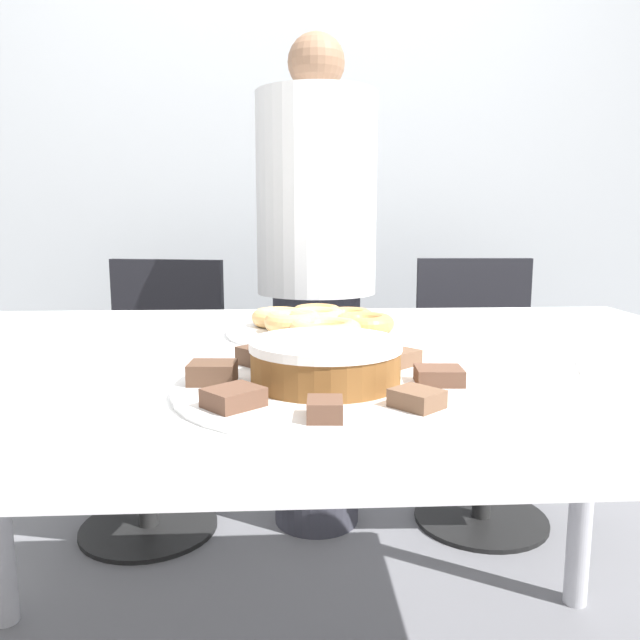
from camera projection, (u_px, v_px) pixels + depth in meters
wall_back at (291, 144)px, 2.54m from camera, size 8.00×0.05×2.60m
table at (300, 403)px, 1.05m from camera, size 1.58×1.02×0.78m
person_standing at (316, 280)px, 1.97m from camera, size 0.37×0.37×1.55m
office_chair_left at (152, 404)px, 2.03m from camera, size 0.53×0.53×0.86m
office_chair_right at (481, 399)px, 2.09m from camera, size 0.46×0.46×0.86m
plate_cake at (325, 387)px, 0.81m from camera, size 0.39×0.39×0.01m
plate_donuts at (316, 331)px, 1.21m from camera, size 0.35×0.35×0.01m
frosted_cake at (325, 361)px, 0.80m from camera, size 0.20×0.20×0.06m
lamington_0 at (325, 409)px, 0.66m from camera, size 0.04×0.05×0.02m
lamington_1 at (417, 398)px, 0.70m from camera, size 0.07×0.07×0.02m
lamington_2 at (439, 376)px, 0.80m from camera, size 0.06×0.05×0.02m
lamington_3 at (397, 358)px, 0.91m from camera, size 0.08×0.08×0.02m
lamington_4 at (326, 351)px, 0.95m from camera, size 0.04×0.05×0.02m
lamington_5 at (255, 356)px, 0.91m from camera, size 0.06×0.06×0.03m
lamington_6 at (212, 373)px, 0.81m from camera, size 0.06×0.05×0.03m
lamington_7 at (234, 397)px, 0.70m from camera, size 0.08×0.08×0.02m
donut_0 at (316, 319)px, 1.20m from camera, size 0.12×0.12×0.04m
donut_1 at (317, 314)px, 1.29m from camera, size 0.11×0.11×0.03m
donut_2 at (279, 317)px, 1.24m from camera, size 0.11×0.11×0.03m
donut_3 at (294, 322)px, 1.17m from camera, size 0.11×0.11×0.04m
donut_4 at (325, 330)px, 1.10m from camera, size 0.13×0.13×0.03m
donut_5 at (364, 323)px, 1.17m from camera, size 0.11×0.11×0.03m
donut_6 at (348, 316)px, 1.26m from camera, size 0.10×0.10×0.03m
napkin at (629, 369)px, 0.91m from camera, size 0.17×0.16×0.01m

